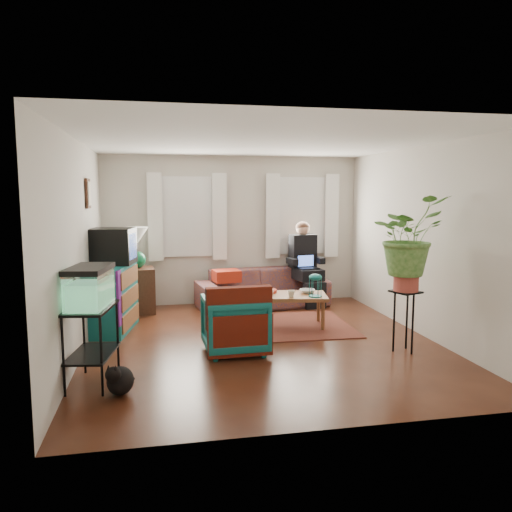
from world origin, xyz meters
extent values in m
cube|color=#4F2B14|center=(0.00, 0.00, 0.00)|extent=(4.50, 5.00, 0.01)
cube|color=white|center=(0.00, 0.00, 2.60)|extent=(4.50, 5.00, 0.01)
cube|color=silver|center=(0.00, 2.50, 1.30)|extent=(4.50, 0.01, 2.60)
cube|color=silver|center=(0.00, -2.50, 1.30)|extent=(4.50, 0.01, 2.60)
cube|color=silver|center=(-2.25, 0.00, 1.30)|extent=(0.01, 5.00, 2.60)
cube|color=silver|center=(2.25, 0.00, 1.30)|extent=(0.01, 5.00, 2.60)
cube|color=white|center=(-0.80, 2.48, 1.55)|extent=(1.08, 0.04, 1.38)
cube|color=white|center=(1.25, 2.48, 1.55)|extent=(1.08, 0.04, 1.38)
cube|color=white|center=(-0.80, 2.40, 1.55)|extent=(1.36, 0.06, 1.50)
cube|color=white|center=(1.25, 2.40, 1.55)|extent=(1.36, 0.06, 1.50)
cube|color=#3D2616|center=(-2.21, 0.85, 1.95)|extent=(0.04, 0.32, 0.40)
cube|color=brown|center=(0.45, 0.73, 0.01)|extent=(2.04, 1.65, 0.01)
imported|color=brown|center=(0.44, 2.05, 0.44)|extent=(2.32, 1.17, 0.87)
cube|color=#382415|center=(-1.65, 2.01, 0.37)|extent=(0.56, 0.56, 0.74)
cube|color=#106161|center=(-1.99, 0.97, 0.48)|extent=(0.72, 1.14, 0.95)
cube|color=black|center=(-1.95, 1.07, 1.21)|extent=(0.67, 0.63, 0.51)
cube|color=black|center=(-2.00, -1.07, 0.40)|extent=(0.52, 0.78, 0.81)
cube|color=#7FD899|center=(-2.00, -1.07, 1.02)|extent=(0.47, 0.71, 0.43)
ellipsoid|color=black|center=(-1.71, -1.41, 0.17)|extent=(0.37, 0.46, 0.34)
imported|color=#125A6E|center=(-0.41, -0.31, 0.39)|extent=(0.78, 0.73, 0.77)
cube|color=#9E0A0A|center=(-0.40, -0.61, 0.55)|extent=(0.78, 0.21, 0.64)
cube|color=brown|center=(0.52, 0.72, 0.24)|extent=(1.25, 0.84, 0.48)
imported|color=white|center=(0.24, 0.67, 0.53)|extent=(0.15, 0.15, 0.10)
imported|color=beige|center=(0.54, 0.52, 0.53)|extent=(0.12, 0.12, 0.10)
imported|color=white|center=(0.85, 0.76, 0.51)|extent=(0.27, 0.27, 0.06)
cylinder|color=#B21414|center=(0.24, 0.93, 0.50)|extent=(0.42, 0.42, 0.04)
cube|color=black|center=(1.65, -0.71, 0.38)|extent=(0.41, 0.41, 0.77)
imported|color=#599947|center=(1.65, -0.71, 1.29)|extent=(1.08, 1.00, 0.97)
camera|label=1|loc=(-1.31, -6.24, 1.95)|focal=35.00mm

